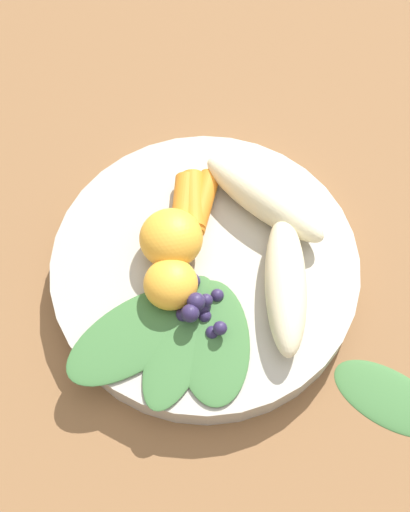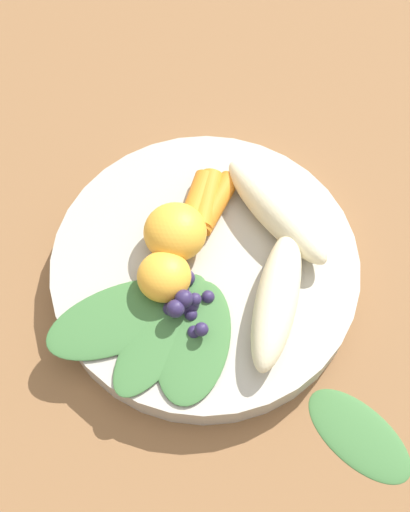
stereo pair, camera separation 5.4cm
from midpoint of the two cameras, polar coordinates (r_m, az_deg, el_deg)
name	(u,v)px [view 1 (the left image)]	position (r m, az deg, el deg)	size (l,w,h in m)	color
ground_plane	(205,277)	(0.58, -2.68, -2.01)	(2.40, 2.40, 0.00)	brown
bowl	(205,269)	(0.56, -2.74, -1.40)	(0.25, 0.25, 0.03)	#B2AD9E
banana_peeled_left	(266,200)	(0.56, 2.36, 4.44)	(0.12, 0.03, 0.03)	beige
banana_peeled_right	(286,284)	(0.52, 3.85, -2.64)	(0.12, 0.03, 0.03)	beige
orange_segment_near	(171,284)	(0.53, -5.82, -2.64)	(0.04, 0.04, 0.03)	#F4A833
orange_segment_far	(171,238)	(0.54, -5.71, 1.22)	(0.05, 0.05, 0.04)	#F4A833
carrot_front	(203,202)	(0.57, -2.92, 4.26)	(0.02, 0.02, 0.06)	orange
carrot_mid_left	(193,202)	(0.57, -3.74, 4.31)	(0.02, 0.02, 0.05)	orange
carrot_mid_right	(185,204)	(0.57, -4.44, 4.13)	(0.02, 0.02, 0.05)	orange
blueberry_pile	(199,305)	(0.52, -3.50, -4.43)	(0.06, 0.04, 0.03)	#2D234C
kale_leaf_left	(135,335)	(0.53, -8.81, -6.81)	(0.12, 0.06, 0.01)	#3D7038
kale_leaf_right	(180,340)	(0.52, -5.05, -7.35)	(0.11, 0.04, 0.01)	#3D7038
kale_leaf_rear	(214,341)	(0.52, -2.25, -7.44)	(0.10, 0.05, 0.01)	#3D7038
kale_leaf_stray	(390,397)	(0.55, 12.46, -11.76)	(0.09, 0.05, 0.01)	#3D7038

